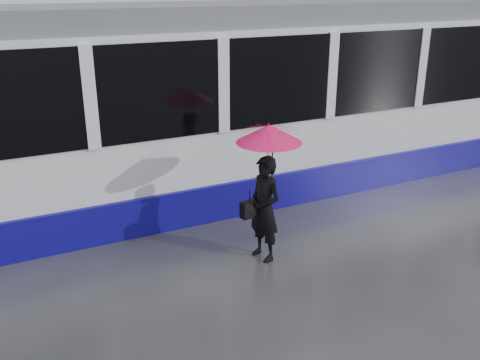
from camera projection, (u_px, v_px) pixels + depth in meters
ground at (191, 268)px, 7.33m from camera, size 90.00×90.00×0.00m
rails at (139, 204)px, 9.42m from camera, size 34.00×1.51×0.02m
tram at (220, 104)px, 9.52m from camera, size 26.00×2.56×3.35m
woman at (265, 209)px, 7.36m from camera, size 0.47×0.61×1.50m
umbrella at (269, 146)px, 7.06m from camera, size 1.05×1.05×1.02m
handbag at (250, 209)px, 7.27m from camera, size 0.29×0.17×0.41m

